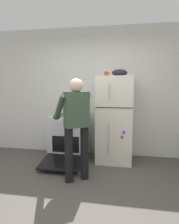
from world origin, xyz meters
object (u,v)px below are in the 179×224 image
(refrigerator, at_px, (115,119))
(coffee_mug, at_px, (106,74))
(pepper_mill, at_px, (59,110))
(mixing_bowl, at_px, (120,73))
(red_pot, at_px, (77,113))
(stove_range, at_px, (70,137))
(person_cook, at_px, (76,120))

(refrigerator, height_order, coffee_mug, coffee_mug)
(refrigerator, distance_m, pepper_mill, 1.24)
(pepper_mill, bearing_deg, coffee_mug, -8.24)
(refrigerator, xyz_separation_m, mixing_bowl, (0.08, 0.00, 0.90))
(refrigerator, xyz_separation_m, red_pot, (-0.75, -0.05, 0.11))
(red_pot, xyz_separation_m, coffee_mug, (0.58, 0.10, 0.77))
(red_pot, distance_m, mixing_bowl, 1.15)
(coffee_mug, height_order, mixing_bowl, mixing_bowl)
(stove_range, bearing_deg, mixing_bowl, 1.02)
(mixing_bowl, bearing_deg, pepper_mill, 171.21)
(refrigerator, distance_m, coffee_mug, 0.90)
(stove_range, distance_m, pepper_mill, 0.66)
(mixing_bowl, bearing_deg, stove_range, -178.98)
(person_cook, relative_size, mixing_bowl, 5.42)
(red_pot, height_order, pepper_mill, pepper_mill)
(coffee_mug, height_order, pepper_mill, coffee_mug)
(stove_range, bearing_deg, person_cook, -68.41)
(stove_range, height_order, pepper_mill, pepper_mill)
(mixing_bowl, bearing_deg, person_cook, -124.26)
(red_pot, bearing_deg, pepper_mill, 151.48)
(mixing_bowl, bearing_deg, refrigerator, -179.79)
(refrigerator, relative_size, person_cook, 1.04)
(stove_range, height_order, person_cook, person_cook)
(stove_range, distance_m, person_cook, 1.11)
(person_cook, distance_m, pepper_mill, 1.31)
(person_cook, xyz_separation_m, mixing_bowl, (0.63, 0.93, 0.78))
(refrigerator, distance_m, red_pot, 0.76)
(stove_range, height_order, red_pot, red_pot)
(stove_range, relative_size, mixing_bowl, 4.07)
(person_cook, height_order, mixing_bowl, mixing_bowl)
(red_pot, xyz_separation_m, mixing_bowl, (0.83, 0.05, 0.79))
(coffee_mug, bearing_deg, refrigerator, -15.83)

